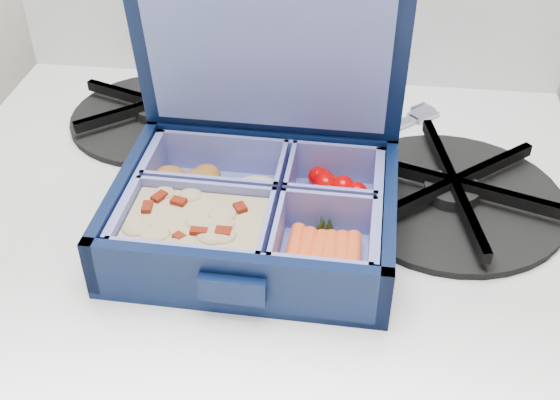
# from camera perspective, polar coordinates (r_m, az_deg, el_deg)

# --- Properties ---
(bento_box) EXTENTS (0.23, 0.18, 0.05)m
(bento_box) POSITION_cam_1_polar(r_m,az_deg,el_deg) (0.57, -2.07, -1.03)
(bento_box) COLOR black
(bento_box) RESTS_ON stove
(burner_grate) EXTENTS (0.26, 0.26, 0.03)m
(burner_grate) POSITION_cam_1_polar(r_m,az_deg,el_deg) (0.64, 13.82, 0.91)
(burner_grate) COLOR black
(burner_grate) RESTS_ON stove
(burner_grate_rear) EXTENTS (0.23, 0.23, 0.02)m
(burner_grate_rear) POSITION_cam_1_polar(r_m,az_deg,el_deg) (0.75, -9.89, 7.15)
(burner_grate_rear) COLOR black
(burner_grate_rear) RESTS_ON stove
(fork) EXTENTS (0.15, 0.14, 0.01)m
(fork) POSITION_cam_1_polar(r_m,az_deg,el_deg) (0.71, 6.74, 4.85)
(fork) COLOR #999AB3
(fork) RESTS_ON stove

